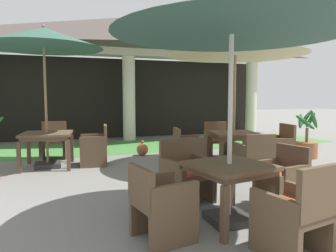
{
  "coord_description": "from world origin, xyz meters",
  "views": [
    {
      "loc": [
        -2.3,
        -2.73,
        1.5
      ],
      "look_at": [
        -0.2,
        3.35,
        0.92
      ],
      "focal_mm": 33.7,
      "sensor_mm": 36.0,
      "label": 1
    }
  ],
  "objects_px": {
    "patio_table_mid_right": "(47,137)",
    "potted_palm_right_edge": "(306,144)",
    "patio_chair_near_foreground_east": "(278,146)",
    "terracotta_urn": "(142,149)",
    "patio_table_mid_left": "(229,172)",
    "patio_chair_mid_left_west": "(160,204)",
    "patio_chair_near_foreground_south": "(255,157)",
    "patio_umbrella_mid_right": "(44,39)",
    "patio_umbrella_mid_left": "(232,17)",
    "patio_chair_mid_left_south": "(296,215)",
    "patio_umbrella_near_foreground": "(235,47)",
    "patio_chair_mid_right_north": "(54,141)",
    "patio_table_near_foreground": "(234,137)",
    "patio_chair_near_foreground_north": "(218,141)",
    "patio_chair_mid_left_east": "(283,179)",
    "patio_chair_mid_left_north": "(186,173)",
    "patio_chair_mid_right_east": "(95,147)",
    "patio_chair_near_foreground_west": "(187,149)"
  },
  "relations": [
    {
      "from": "patio_table_mid_right",
      "to": "potted_palm_right_edge",
      "type": "xyz_separation_m",
      "value": [
        6.06,
        -0.95,
        -0.32
      ]
    },
    {
      "from": "patio_chair_near_foreground_east",
      "to": "terracotta_urn",
      "type": "bearing_deg",
      "value": 61.25
    },
    {
      "from": "patio_table_mid_left",
      "to": "patio_chair_mid_left_west",
      "type": "height_order",
      "value": "patio_chair_mid_left_west"
    },
    {
      "from": "patio_chair_near_foreground_south",
      "to": "patio_table_mid_right",
      "type": "distance_m",
      "value": 4.31
    },
    {
      "from": "patio_chair_near_foreground_east",
      "to": "patio_umbrella_mid_right",
      "type": "relative_size",
      "value": 0.3
    },
    {
      "from": "patio_umbrella_mid_left",
      "to": "patio_chair_mid_left_south",
      "type": "height_order",
      "value": "patio_umbrella_mid_left"
    },
    {
      "from": "patio_chair_near_foreground_south",
      "to": "patio_umbrella_near_foreground",
      "type": "bearing_deg",
      "value": 90.0
    },
    {
      "from": "patio_chair_mid_left_west",
      "to": "terracotta_urn",
      "type": "relative_size",
      "value": 2.04
    },
    {
      "from": "patio_chair_mid_left_west",
      "to": "patio_chair_mid_right_north",
      "type": "relative_size",
      "value": 0.89
    },
    {
      "from": "patio_table_near_foreground",
      "to": "patio_chair_near_foreground_north",
      "type": "height_order",
      "value": "patio_chair_near_foreground_north"
    },
    {
      "from": "patio_chair_mid_left_east",
      "to": "patio_chair_mid_right_north",
      "type": "bearing_deg",
      "value": 21.22
    },
    {
      "from": "patio_chair_mid_left_north",
      "to": "patio_chair_near_foreground_north",
      "type": "bearing_deg",
      "value": -136.51
    },
    {
      "from": "patio_umbrella_near_foreground",
      "to": "patio_chair_mid_right_east",
      "type": "relative_size",
      "value": 3.33
    },
    {
      "from": "patio_chair_mid_left_south",
      "to": "patio_table_mid_right",
      "type": "height_order",
      "value": "patio_chair_mid_left_south"
    },
    {
      "from": "patio_umbrella_mid_left",
      "to": "patio_chair_mid_left_north",
      "type": "relative_size",
      "value": 3.15
    },
    {
      "from": "patio_chair_mid_left_north",
      "to": "potted_palm_right_edge",
      "type": "xyz_separation_m",
      "value": [
        4.07,
        2.04,
        -0.06
      ]
    },
    {
      "from": "patio_table_mid_left",
      "to": "patio_table_mid_right",
      "type": "relative_size",
      "value": 0.92
    },
    {
      "from": "patio_table_near_foreground",
      "to": "patio_table_mid_left",
      "type": "height_order",
      "value": "patio_table_near_foreground"
    },
    {
      "from": "potted_palm_right_edge",
      "to": "patio_table_mid_right",
      "type": "bearing_deg",
      "value": 171.05
    },
    {
      "from": "patio_umbrella_near_foreground",
      "to": "patio_table_near_foreground",
      "type": "bearing_deg",
      "value": -126.87
    },
    {
      "from": "patio_chair_near_foreground_west",
      "to": "patio_table_mid_right",
      "type": "height_order",
      "value": "patio_chair_near_foreground_west"
    },
    {
      "from": "patio_chair_mid_left_south",
      "to": "patio_chair_mid_right_east",
      "type": "relative_size",
      "value": 1.02
    },
    {
      "from": "patio_chair_mid_right_east",
      "to": "potted_palm_right_edge",
      "type": "height_order",
      "value": "potted_palm_right_edge"
    },
    {
      "from": "patio_chair_mid_left_north",
      "to": "patio_chair_near_foreground_west",
      "type": "bearing_deg",
      "value": -123.83
    },
    {
      "from": "patio_umbrella_mid_left",
      "to": "patio_chair_mid_left_west",
      "type": "relative_size",
      "value": 3.46
    },
    {
      "from": "patio_chair_mid_left_east",
      "to": "terracotta_urn",
      "type": "xyz_separation_m",
      "value": [
        -0.81,
        4.41,
        -0.24
      ]
    },
    {
      "from": "patio_table_mid_left",
      "to": "patio_chair_mid_left_north",
      "type": "relative_size",
      "value": 1.15
    },
    {
      "from": "patio_umbrella_near_foreground",
      "to": "patio_chair_mid_right_east",
      "type": "height_order",
      "value": "patio_umbrella_near_foreground"
    },
    {
      "from": "patio_chair_near_foreground_north",
      "to": "patio_table_mid_left",
      "type": "height_order",
      "value": "patio_chair_near_foreground_north"
    },
    {
      "from": "patio_chair_near_foreground_south",
      "to": "patio_table_mid_right",
      "type": "xyz_separation_m",
      "value": [
        -3.68,
        2.23,
        0.26
      ]
    },
    {
      "from": "patio_chair_mid_left_north",
      "to": "patio_umbrella_near_foreground",
      "type": "bearing_deg",
      "value": -146.93
    },
    {
      "from": "patio_umbrella_near_foreground",
      "to": "patio_umbrella_mid_left",
      "type": "distance_m",
      "value": 3.2
    },
    {
      "from": "patio_chair_mid_right_east",
      "to": "potted_palm_right_edge",
      "type": "bearing_deg",
      "value": -93.25
    },
    {
      "from": "patio_umbrella_near_foreground",
      "to": "patio_table_mid_left",
      "type": "height_order",
      "value": "patio_umbrella_near_foreground"
    },
    {
      "from": "patio_chair_near_foreground_west",
      "to": "patio_chair_mid_right_east",
      "type": "relative_size",
      "value": 0.96
    },
    {
      "from": "patio_table_mid_left",
      "to": "patio_chair_mid_left_south",
      "type": "distance_m",
      "value": 0.97
    },
    {
      "from": "patio_chair_near_foreground_east",
      "to": "patio_table_mid_left",
      "type": "distance_m",
      "value": 3.74
    },
    {
      "from": "patio_chair_near_foreground_east",
      "to": "patio_chair_mid_left_west",
      "type": "height_order",
      "value": "patio_chair_near_foreground_east"
    },
    {
      "from": "patio_table_mid_left",
      "to": "patio_chair_mid_left_east",
      "type": "xyz_separation_m",
      "value": [
        0.92,
        0.18,
        -0.21
      ]
    },
    {
      "from": "patio_chair_mid_right_north",
      "to": "patio_chair_near_foreground_east",
      "type": "bearing_deg",
      "value": 159.9
    },
    {
      "from": "patio_chair_near_foreground_south",
      "to": "patio_chair_mid_left_west",
      "type": "xyz_separation_m",
      "value": [
        -2.44,
        -1.87,
        -0.0
      ]
    },
    {
      "from": "patio_table_near_foreground",
      "to": "patio_chair_near_foreground_north",
      "type": "bearing_deg",
      "value": 80.9
    },
    {
      "from": "patio_umbrella_near_foreground",
      "to": "patio_chair_near_foreground_west",
      "type": "height_order",
      "value": "patio_umbrella_near_foreground"
    },
    {
      "from": "patio_chair_mid_left_south",
      "to": "patio_chair_mid_left_west",
      "type": "bearing_deg",
      "value": 134.74
    },
    {
      "from": "patio_chair_near_foreground_east",
      "to": "patio_chair_mid_left_west",
      "type": "bearing_deg",
      "value": 136.0
    },
    {
      "from": "patio_chair_mid_left_west",
      "to": "patio_umbrella_near_foreground",
      "type": "bearing_deg",
      "value": 127.23
    },
    {
      "from": "patio_chair_near_foreground_north",
      "to": "patio_chair_mid_left_north",
      "type": "relative_size",
      "value": 1.0
    },
    {
      "from": "patio_table_mid_left",
      "to": "terracotta_urn",
      "type": "relative_size",
      "value": 2.59
    },
    {
      "from": "patio_umbrella_mid_left",
      "to": "potted_palm_right_edge",
      "type": "distance_m",
      "value": 5.32
    },
    {
      "from": "patio_table_near_foreground",
      "to": "patio_umbrella_near_foreground",
      "type": "height_order",
      "value": "patio_umbrella_near_foreground"
    }
  ]
}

